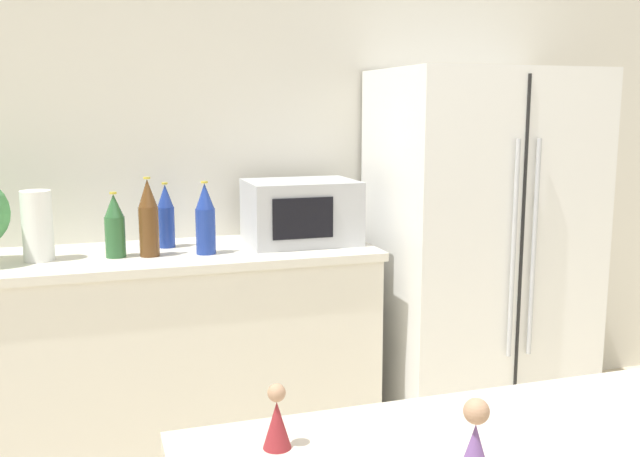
{
  "coord_description": "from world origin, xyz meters",
  "views": [
    {
      "loc": [
        -0.77,
        -0.6,
        1.53
      ],
      "look_at": [
        -0.14,
        1.39,
        1.17
      ],
      "focal_mm": 40.0,
      "sensor_mm": 36.0,
      "label": 1
    }
  ],
  "objects_px": {
    "back_bottle_0": "(148,219)",
    "wise_man_figurine_crimson": "(277,421)",
    "back_bottle_1": "(115,226)",
    "back_bottle_3": "(166,216)",
    "refrigerator": "(478,252)",
    "microwave": "(301,212)",
    "back_bottle_2": "(205,219)",
    "wise_man_figurine_blue": "(475,451)",
    "paper_towel_roll": "(37,226)"
  },
  "relations": [
    {
      "from": "refrigerator",
      "to": "wise_man_figurine_crimson",
      "type": "height_order",
      "value": "refrigerator"
    },
    {
      "from": "back_bottle_0",
      "to": "back_bottle_2",
      "type": "height_order",
      "value": "back_bottle_0"
    },
    {
      "from": "refrigerator",
      "to": "back_bottle_0",
      "type": "bearing_deg",
      "value": -179.97
    },
    {
      "from": "microwave",
      "to": "back_bottle_3",
      "type": "bearing_deg",
      "value": 172.35
    },
    {
      "from": "refrigerator",
      "to": "microwave",
      "type": "height_order",
      "value": "refrigerator"
    },
    {
      "from": "refrigerator",
      "to": "back_bottle_0",
      "type": "xyz_separation_m",
      "value": [
        -1.52,
        -0.0,
        0.23
      ]
    },
    {
      "from": "back_bottle_0",
      "to": "back_bottle_3",
      "type": "relative_size",
      "value": 1.15
    },
    {
      "from": "refrigerator",
      "to": "paper_towel_roll",
      "type": "xyz_separation_m",
      "value": [
        -1.95,
        0.05,
        0.22
      ]
    },
    {
      "from": "paper_towel_roll",
      "to": "microwave",
      "type": "height_order",
      "value": "same"
    },
    {
      "from": "back_bottle_1",
      "to": "back_bottle_2",
      "type": "distance_m",
      "value": 0.36
    },
    {
      "from": "refrigerator",
      "to": "paper_towel_roll",
      "type": "distance_m",
      "value": 1.96
    },
    {
      "from": "paper_towel_roll",
      "to": "back_bottle_0",
      "type": "distance_m",
      "value": 0.43
    },
    {
      "from": "microwave",
      "to": "back_bottle_1",
      "type": "distance_m",
      "value": 0.81
    },
    {
      "from": "microwave",
      "to": "wise_man_figurine_blue",
      "type": "distance_m",
      "value": 2.15
    },
    {
      "from": "paper_towel_roll",
      "to": "wise_man_figurine_crimson",
      "type": "relative_size",
      "value": 2.41
    },
    {
      "from": "paper_towel_roll",
      "to": "back_bottle_0",
      "type": "xyz_separation_m",
      "value": [
        0.42,
        -0.05,
        0.02
      ]
    },
    {
      "from": "back_bottle_0",
      "to": "back_bottle_1",
      "type": "height_order",
      "value": "back_bottle_0"
    },
    {
      "from": "refrigerator",
      "to": "back_bottle_3",
      "type": "relative_size",
      "value": 6.01
    },
    {
      "from": "back_bottle_0",
      "to": "back_bottle_1",
      "type": "xyz_separation_m",
      "value": [
        -0.13,
        0.02,
        -0.03
      ]
    },
    {
      "from": "back_bottle_0",
      "to": "wise_man_figurine_blue",
      "type": "distance_m",
      "value": 2.06
    },
    {
      "from": "paper_towel_roll",
      "to": "back_bottle_3",
      "type": "height_order",
      "value": "back_bottle_3"
    },
    {
      "from": "microwave",
      "to": "back_bottle_1",
      "type": "xyz_separation_m",
      "value": [
        -0.8,
        -0.07,
        -0.01
      ]
    },
    {
      "from": "back_bottle_1",
      "to": "wise_man_figurine_blue",
      "type": "height_order",
      "value": "back_bottle_1"
    },
    {
      "from": "microwave",
      "to": "back_bottle_2",
      "type": "relative_size",
      "value": 1.59
    },
    {
      "from": "refrigerator",
      "to": "wise_man_figurine_crimson",
      "type": "xyz_separation_m",
      "value": [
        -1.44,
        -1.81,
        0.15
      ]
    },
    {
      "from": "wise_man_figurine_blue",
      "to": "back_bottle_0",
      "type": "bearing_deg",
      "value": 99.21
    },
    {
      "from": "back_bottle_1",
      "to": "back_bottle_3",
      "type": "height_order",
      "value": "back_bottle_3"
    },
    {
      "from": "back_bottle_1",
      "to": "back_bottle_3",
      "type": "bearing_deg",
      "value": 34.08
    },
    {
      "from": "paper_towel_roll",
      "to": "back_bottle_2",
      "type": "height_order",
      "value": "back_bottle_2"
    },
    {
      "from": "wise_man_figurine_crimson",
      "to": "microwave",
      "type": "bearing_deg",
      "value": 72.69
    },
    {
      "from": "paper_towel_roll",
      "to": "back_bottle_2",
      "type": "bearing_deg",
      "value": -6.15
    },
    {
      "from": "back_bottle_1",
      "to": "back_bottle_3",
      "type": "xyz_separation_m",
      "value": [
        0.22,
        0.15,
        0.01
      ]
    },
    {
      "from": "back_bottle_3",
      "to": "back_bottle_1",
      "type": "bearing_deg",
      "value": -145.92
    },
    {
      "from": "microwave",
      "to": "back_bottle_3",
      "type": "xyz_separation_m",
      "value": [
        -0.58,
        0.08,
        -0.01
      ]
    },
    {
      "from": "paper_towel_roll",
      "to": "wise_man_figurine_blue",
      "type": "xyz_separation_m",
      "value": [
        0.76,
        -2.08,
        -0.05
      ]
    },
    {
      "from": "microwave",
      "to": "wise_man_figurine_crimson",
      "type": "relative_size",
      "value": 4.14
    },
    {
      "from": "wise_man_figurine_crimson",
      "to": "back_bottle_3",
      "type": "bearing_deg",
      "value": 89.75
    },
    {
      "from": "refrigerator",
      "to": "paper_towel_roll",
      "type": "height_order",
      "value": "refrigerator"
    },
    {
      "from": "paper_towel_roll",
      "to": "back_bottle_2",
      "type": "relative_size",
      "value": 0.92
    },
    {
      "from": "back_bottle_1",
      "to": "wise_man_figurine_blue",
      "type": "bearing_deg",
      "value": -77.33
    },
    {
      "from": "refrigerator",
      "to": "back_bottle_1",
      "type": "distance_m",
      "value": 1.67
    },
    {
      "from": "back_bottle_2",
      "to": "wise_man_figurine_blue",
      "type": "distance_m",
      "value": 2.02
    },
    {
      "from": "back_bottle_0",
      "to": "back_bottle_3",
      "type": "height_order",
      "value": "back_bottle_0"
    },
    {
      "from": "back_bottle_1",
      "to": "wise_man_figurine_crimson",
      "type": "height_order",
      "value": "back_bottle_1"
    },
    {
      "from": "back_bottle_2",
      "to": "back_bottle_1",
      "type": "bearing_deg",
      "value": 172.84
    },
    {
      "from": "microwave",
      "to": "back_bottle_3",
      "type": "distance_m",
      "value": 0.59
    },
    {
      "from": "back_bottle_0",
      "to": "wise_man_figurine_blue",
      "type": "bearing_deg",
      "value": -80.79
    },
    {
      "from": "back_bottle_0",
      "to": "back_bottle_3",
      "type": "xyz_separation_m",
      "value": [
        0.08,
        0.17,
        -0.02
      ]
    },
    {
      "from": "microwave",
      "to": "back_bottle_2",
      "type": "distance_m",
      "value": 0.46
    },
    {
      "from": "back_bottle_0",
      "to": "wise_man_figurine_crimson",
      "type": "relative_size",
      "value": 2.8
    }
  ]
}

